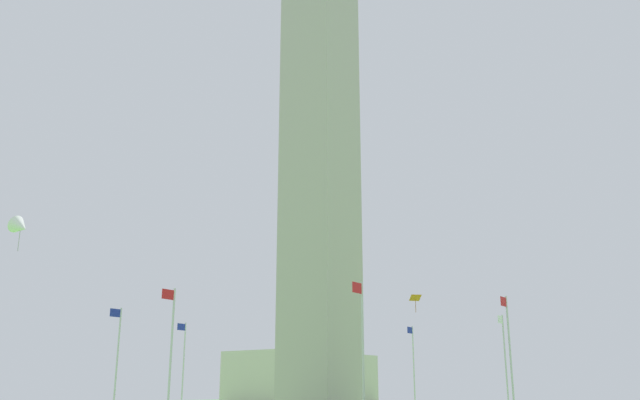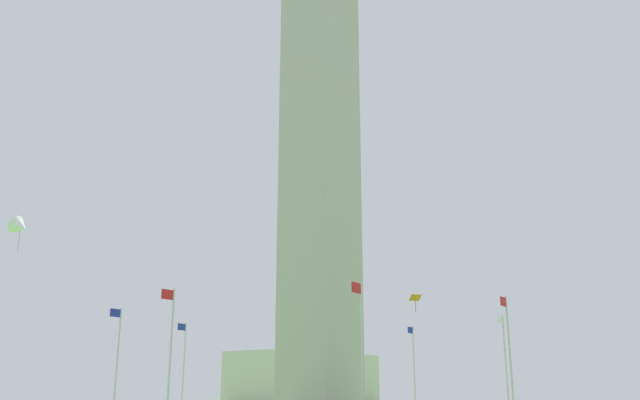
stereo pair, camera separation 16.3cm
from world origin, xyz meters
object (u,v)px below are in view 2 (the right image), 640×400
object	(u,v)px
obelisk_monument	(320,143)
kite_orange_diamond	(415,298)
flagpole_n	(170,353)
distant_building	(305,380)
flagpole_sw	(296,368)
flagpole_nw	(117,360)
flagpole_w	(183,366)
flagpole_e	(510,355)
kite_white_delta	(21,227)
flagpole_s	(414,367)
flagpole_ne	(362,350)
flagpole_se	(506,363)

from	to	relation	value
obelisk_monument	kite_orange_diamond	xyz separation A→B (m)	(-1.84, 8.05, -14.40)
flagpole_n	distant_building	bearing A→B (deg)	-148.62
flagpole_sw	distant_building	distance (m)	53.55
flagpole_sw	kite_orange_diamond	bearing A→B (deg)	63.90
flagpole_nw	flagpole_w	bearing A→B (deg)	-157.50
flagpole_e	flagpole_nw	size ratio (longest dim) A/B	1.00
flagpole_w	kite_white_delta	xyz separation A→B (m)	(21.44, 6.03, 8.65)
kite_white_delta	distant_building	size ratio (longest dim) A/B	0.09
kite_white_delta	distant_building	xyz separation A→B (m)	(-76.03, -33.00, -8.93)
flagpole_s	flagpole_nw	world-z (taller)	same
flagpole_nw	distant_building	bearing A→B (deg)	-154.35
flagpole_s	kite_orange_diamond	bearing A→B (deg)	29.41
obelisk_monument	flagpole_s	world-z (taller)	obelisk_monument
flagpole_w	distant_building	world-z (taller)	distant_building
flagpole_sw	kite_white_delta	bearing A→B (deg)	2.25
flagpole_sw	kite_white_delta	xyz separation A→B (m)	(32.88, 1.29, 8.65)
flagpole_s	kite_orange_diamond	size ratio (longest dim) A/B	6.53
obelisk_monument	flagpole_w	size ratio (longest dim) A/B	5.35
flagpole_sw	flagpole_nw	bearing A→B (deg)	-0.00
flagpole_sw	distant_building	size ratio (longest dim) A/B	0.32
obelisk_monument	flagpole_sw	size ratio (longest dim) A/B	5.35
flagpole_e	flagpole_s	xyz separation A→B (m)	(-16.18, -16.18, 0.00)
kite_orange_diamond	flagpole_n	bearing A→B (deg)	-24.02
obelisk_monument	flagpole_ne	world-z (taller)	obelisk_monument
flagpole_se	flagpole_w	xyz separation A→B (m)	(11.44, -27.63, 0.00)
kite_orange_diamond	kite_white_delta	bearing A→B (deg)	-37.97
flagpole_nw	distant_building	distance (m)	73.25
kite_orange_diamond	obelisk_monument	bearing A→B (deg)	-77.14
flagpole_n	obelisk_monument	bearing A→B (deg)	180.00
distant_building	flagpole_n	bearing A→B (deg)	31.38
obelisk_monument	flagpole_nw	size ratio (longest dim) A/B	5.35
flagpole_e	flagpole_w	world-z (taller)	same
flagpole_s	kite_orange_diamond	xyz separation A→B (m)	(14.29, 8.05, 4.75)
flagpole_se	distant_building	distance (m)	69.59
flagpole_sw	flagpole_w	size ratio (longest dim) A/B	1.00
flagpole_ne	distant_building	xyz separation A→B (m)	(-66.03, -54.60, -0.28)
flagpole_e	kite_white_delta	xyz separation A→B (m)	(21.44, -26.34, 8.65)
obelisk_monument	distant_building	bearing A→B (deg)	-141.64
flagpole_sw	kite_white_delta	world-z (taller)	kite_white_delta
flagpole_ne	kite_white_delta	bearing A→B (deg)	-65.17
kite_orange_diamond	flagpole_e	bearing A→B (deg)	76.89
flagpole_n	flagpole_ne	xyz separation A→B (m)	(-4.74, 11.44, 0.00)
flagpole_s	flagpole_nw	bearing A→B (deg)	-22.50
flagpole_n	kite_orange_diamond	world-z (taller)	kite_orange_diamond
obelisk_monument	flagpole_w	distance (m)	25.08
flagpole_n	distant_building	distance (m)	82.89
flagpole_n	flagpole_e	bearing A→B (deg)	135.00
flagpole_se	flagpole_nw	xyz separation A→B (m)	(22.89, -22.89, 0.00)
obelisk_monument	flagpole_sw	distance (m)	25.05
flagpole_e	flagpole_se	distance (m)	12.39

